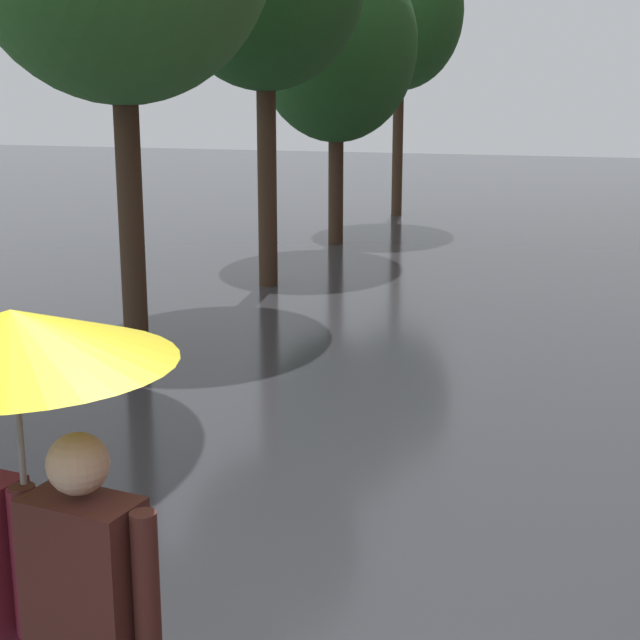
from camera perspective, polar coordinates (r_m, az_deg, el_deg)
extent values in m
cylinder|color=#473323|center=(10.31, -11.29, 6.38)|extent=(0.27, 0.27, 3.02)
cylinder|color=#473323|center=(13.62, -3.19, 8.53)|extent=(0.27, 0.27, 3.11)
cylinder|color=#473323|center=(17.46, 0.96, 8.28)|extent=(0.27, 0.27, 2.26)
ellipsoid|color=#235623|center=(17.40, 0.99, 16.16)|extent=(2.86, 2.86, 3.38)
cylinder|color=#473323|center=(21.58, 4.68, 10.46)|extent=(0.24, 0.24, 3.15)
ellipsoid|color=#235623|center=(21.61, 4.83, 17.96)|extent=(2.74, 2.74, 3.33)
cylinder|color=maroon|center=(3.59, -17.30, -13.71)|extent=(0.09, 0.09, 0.55)
cube|color=#4C231E|center=(3.44, -13.88, -15.11)|extent=(0.42, 0.27, 0.62)
sphere|color=beige|center=(3.25, -14.32, -8.35)|extent=(0.21, 0.21, 0.21)
cylinder|color=#4C231E|center=(3.57, -17.14, -13.62)|extent=(0.09, 0.09, 0.56)
cylinder|color=#4C231E|center=(3.29, -10.36, -15.72)|extent=(0.09, 0.09, 0.56)
cylinder|color=#9E9EA3|center=(3.51, -17.22, -10.81)|extent=(0.02, 0.02, 1.11)
cone|color=yellow|center=(3.31, -17.97, -0.91)|extent=(1.10, 1.10, 0.18)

